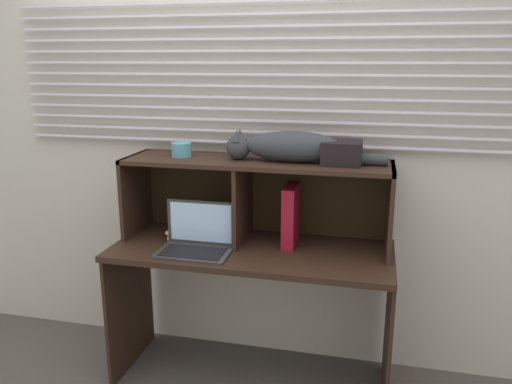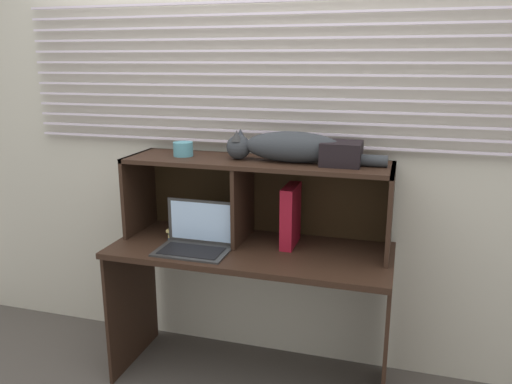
{
  "view_description": "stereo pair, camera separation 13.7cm",
  "coord_description": "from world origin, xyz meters",
  "px_view_note": "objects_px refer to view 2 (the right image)",
  "views": [
    {
      "loc": [
        0.58,
        -2.12,
        1.68
      ],
      "look_at": [
        0.0,
        0.32,
        1.02
      ],
      "focal_mm": 35.64,
      "sensor_mm": 36.0,
      "label": 1
    },
    {
      "loc": [
        0.71,
        -2.09,
        1.68
      ],
      "look_at": [
        0.0,
        0.32,
        1.02
      ],
      "focal_mm": 35.64,
      "sensor_mm": 36.0,
      "label": 2
    }
  ],
  "objects_px": {
    "laptop": "(196,239)",
    "cat": "(288,147)",
    "book_stack": "(190,229)",
    "small_basket": "(183,149)",
    "storage_box": "(341,153)",
    "binder_upright": "(291,216)"
  },
  "relations": [
    {
      "from": "cat",
      "to": "laptop",
      "type": "height_order",
      "value": "cat"
    },
    {
      "from": "laptop",
      "to": "book_stack",
      "type": "height_order",
      "value": "laptop"
    },
    {
      "from": "laptop",
      "to": "storage_box",
      "type": "relative_size",
      "value": 1.89
    },
    {
      "from": "book_stack",
      "to": "binder_upright",
      "type": "bearing_deg",
      "value": -0.05
    },
    {
      "from": "storage_box",
      "to": "binder_upright",
      "type": "bearing_deg",
      "value": 180.0
    },
    {
      "from": "laptop",
      "to": "book_stack",
      "type": "distance_m",
      "value": 0.23
    },
    {
      "from": "book_stack",
      "to": "small_basket",
      "type": "bearing_deg",
      "value": -178.8
    },
    {
      "from": "book_stack",
      "to": "storage_box",
      "type": "height_order",
      "value": "storage_box"
    },
    {
      "from": "binder_upright",
      "to": "small_basket",
      "type": "height_order",
      "value": "small_basket"
    },
    {
      "from": "cat",
      "to": "binder_upright",
      "type": "height_order",
      "value": "cat"
    },
    {
      "from": "laptop",
      "to": "small_basket",
      "type": "height_order",
      "value": "small_basket"
    },
    {
      "from": "storage_box",
      "to": "small_basket",
      "type": "bearing_deg",
      "value": 180.0
    },
    {
      "from": "cat",
      "to": "laptop",
      "type": "relative_size",
      "value": 2.22
    },
    {
      "from": "book_stack",
      "to": "storage_box",
      "type": "xyz_separation_m",
      "value": [
        0.8,
        -0.0,
        0.46
      ]
    },
    {
      "from": "cat",
      "to": "small_basket",
      "type": "bearing_deg",
      "value": -180.0
    },
    {
      "from": "laptop",
      "to": "small_basket",
      "type": "xyz_separation_m",
      "value": [
        -0.14,
        0.2,
        0.42
      ]
    },
    {
      "from": "cat",
      "to": "book_stack",
      "type": "distance_m",
      "value": 0.72
    },
    {
      "from": "laptop",
      "to": "cat",
      "type": "bearing_deg",
      "value": 25.12
    },
    {
      "from": "cat",
      "to": "laptop",
      "type": "bearing_deg",
      "value": -154.88
    },
    {
      "from": "laptop",
      "to": "storage_box",
      "type": "xyz_separation_m",
      "value": [
        0.68,
        0.2,
        0.44
      ]
    },
    {
      "from": "cat",
      "to": "book_stack",
      "type": "bearing_deg",
      "value": 179.95
    },
    {
      "from": "binder_upright",
      "to": "small_basket",
      "type": "xyz_separation_m",
      "value": [
        -0.58,
        0.0,
        0.31
      ]
    }
  ]
}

